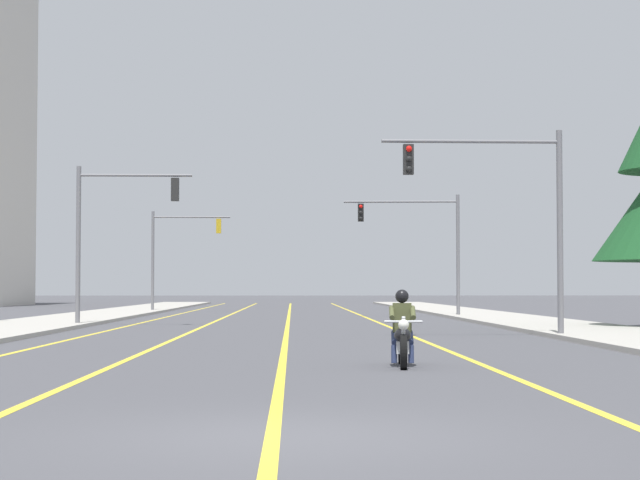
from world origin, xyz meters
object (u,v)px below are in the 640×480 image
object	(u,v)px
traffic_signal_near_left	(111,221)
traffic_signal_mid_left	(175,245)
traffic_signal_mid_right	(424,235)
motorcycle_with_rider	(402,335)
traffic_signal_near_right	(508,199)

from	to	relation	value
traffic_signal_near_left	traffic_signal_mid_left	size ratio (longest dim) A/B	1.00
traffic_signal_mid_right	traffic_signal_mid_left	bearing A→B (deg)	137.46
traffic_signal_mid_right	traffic_signal_mid_left	size ratio (longest dim) A/B	1.00
traffic_signal_near_left	traffic_signal_mid_left	xyz separation A→B (m)	(-0.21, 25.74, 0.02)
motorcycle_with_rider	traffic_signal_mid_right	world-z (taller)	traffic_signal_mid_right
traffic_signal_mid_right	traffic_signal_mid_left	distance (m)	18.85
traffic_signal_near_right	traffic_signal_mid_left	bearing A→B (deg)	110.71
traffic_signal_near_right	traffic_signal_mid_right	size ratio (longest dim) A/B	1.00
motorcycle_with_rider	traffic_signal_mid_right	size ratio (longest dim) A/B	0.35
traffic_signal_mid_left	traffic_signal_near_left	bearing A→B (deg)	-89.53
motorcycle_with_rider	traffic_signal_mid_left	world-z (taller)	traffic_signal_mid_left
motorcycle_with_rider	traffic_signal_near_right	size ratio (longest dim) A/B	0.35
traffic_signal_mid_right	traffic_signal_mid_left	world-z (taller)	same
traffic_signal_near_right	traffic_signal_mid_left	distance (m)	38.58
traffic_signal_near_right	traffic_signal_mid_left	world-z (taller)	same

